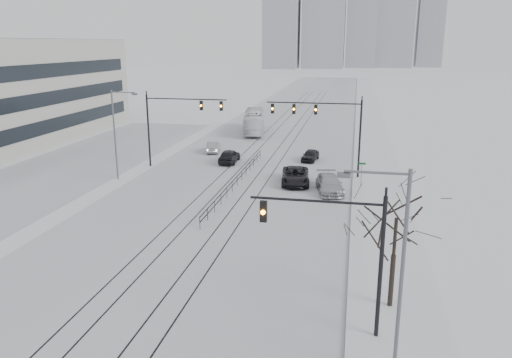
% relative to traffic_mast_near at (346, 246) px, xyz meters
% --- Properties ---
extents(road, '(22.00, 260.00, 0.02)m').
position_rel_traffic_mast_near_xyz_m(road, '(-10.79, 54.00, -4.55)').
color(road, silver).
rests_on(road, ground).
extents(sidewalk_east, '(5.00, 260.00, 0.16)m').
position_rel_traffic_mast_near_xyz_m(sidewalk_east, '(2.71, 54.00, -4.48)').
color(sidewalk_east, silver).
rests_on(sidewalk_east, ground).
extents(curb, '(0.10, 260.00, 0.12)m').
position_rel_traffic_mast_near_xyz_m(curb, '(0.26, 54.00, -4.50)').
color(curb, gray).
rests_on(curb, ground).
extents(parking_strip, '(14.00, 60.00, 0.03)m').
position_rel_traffic_mast_near_xyz_m(parking_strip, '(-30.79, 29.00, -4.55)').
color(parking_strip, silver).
rests_on(parking_strip, ground).
extents(tram_rails, '(5.30, 180.00, 0.01)m').
position_rel_traffic_mast_near_xyz_m(tram_rails, '(-10.79, 34.00, -4.54)').
color(tram_rails, black).
rests_on(tram_rails, ground).
extents(skyline, '(96.00, 48.00, 72.00)m').
position_rel_traffic_mast_near_xyz_m(skyline, '(-5.77, 267.63, 26.08)').
color(skyline, '#9295A0').
rests_on(skyline, ground).
extents(traffic_mast_near, '(6.10, 0.37, 7.00)m').
position_rel_traffic_mast_near_xyz_m(traffic_mast_near, '(0.00, 0.00, 0.00)').
color(traffic_mast_near, black).
rests_on(traffic_mast_near, ground).
extents(traffic_mast_ne, '(9.60, 0.37, 8.00)m').
position_rel_traffic_mast_near_xyz_m(traffic_mast_ne, '(-2.64, 29.00, 1.20)').
color(traffic_mast_ne, black).
rests_on(traffic_mast_ne, ground).
extents(traffic_mast_nw, '(9.10, 0.37, 8.00)m').
position_rel_traffic_mast_near_xyz_m(traffic_mast_nw, '(-19.31, 30.00, 1.01)').
color(traffic_mast_nw, black).
rests_on(traffic_mast_nw, ground).
extents(street_light_east, '(2.73, 0.25, 9.00)m').
position_rel_traffic_mast_near_xyz_m(street_light_east, '(1.91, -3.00, 0.65)').
color(street_light_east, '#595B60').
rests_on(street_light_east, ground).
extents(street_light_west, '(2.73, 0.25, 9.00)m').
position_rel_traffic_mast_near_xyz_m(street_light_west, '(-22.99, 24.00, 0.65)').
color(street_light_west, '#595B60').
rests_on(street_light_west, ground).
extents(bare_tree, '(4.40, 4.40, 6.10)m').
position_rel_traffic_mast_near_xyz_m(bare_tree, '(2.41, 3.00, -0.07)').
color(bare_tree, black).
rests_on(bare_tree, ground).
extents(median_fence, '(0.06, 24.00, 1.00)m').
position_rel_traffic_mast_near_xyz_m(median_fence, '(-10.79, 24.00, -4.04)').
color(median_fence, black).
rests_on(median_fence, ground).
extents(street_sign, '(0.70, 0.06, 2.40)m').
position_rel_traffic_mast_near_xyz_m(street_sign, '(1.01, 26.00, -2.96)').
color(street_sign, '#595B60').
rests_on(street_sign, ground).
extents(sedan_sb_inner, '(1.96, 4.68, 1.58)m').
position_rel_traffic_mast_near_xyz_m(sedan_sb_inner, '(-13.90, 33.20, -3.77)').
color(sedan_sb_inner, black).
rests_on(sedan_sb_inner, ground).
extents(sedan_sb_outer, '(2.15, 4.36, 1.37)m').
position_rel_traffic_mast_near_xyz_m(sedan_sb_outer, '(-17.29, 38.43, -3.88)').
color(sedan_sb_outer, gray).
rests_on(sedan_sb_outer, ground).
extents(sedan_nb_front, '(3.29, 5.98, 1.59)m').
position_rel_traffic_mast_near_xyz_m(sedan_nb_front, '(-5.33, 25.81, -3.77)').
color(sedan_nb_front, black).
rests_on(sedan_nb_front, ground).
extents(sedan_nb_right, '(3.18, 5.68, 1.56)m').
position_rel_traffic_mast_near_xyz_m(sedan_nb_right, '(-1.87, 23.57, -3.78)').
color(sedan_nb_right, '#ABAEB3').
rests_on(sedan_nb_right, ground).
extents(sedan_nb_far, '(2.11, 4.05, 1.32)m').
position_rel_traffic_mast_near_xyz_m(sedan_nb_far, '(-4.80, 36.02, -3.90)').
color(sedan_nb_far, black).
rests_on(sedan_nb_far, ground).
extents(box_truck, '(4.91, 12.51, 3.40)m').
position_rel_traffic_mast_near_xyz_m(box_truck, '(-15.10, 53.51, -2.86)').
color(box_truck, white).
rests_on(box_truck, ground).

